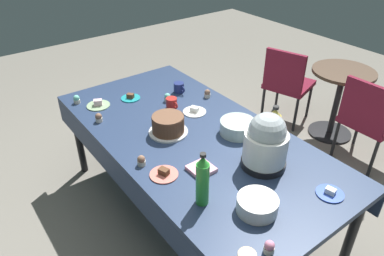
{
  "coord_description": "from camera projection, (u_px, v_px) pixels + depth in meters",
  "views": [
    {
      "loc": [
        1.66,
        -1.24,
        2.12
      ],
      "look_at": [
        0.0,
        0.0,
        0.8
      ],
      "focal_mm": 33.85,
      "sensor_mm": 36.0,
      "label": 1
    }
  ],
  "objects": [
    {
      "name": "ground",
      "position": [
        192.0,
        213.0,
        2.88
      ],
      "size": [
        9.0,
        9.0,
        0.0
      ],
      "primitive_type": "plane",
      "color": "slate"
    },
    {
      "name": "potluck_table",
      "position": [
        192.0,
        142.0,
        2.51
      ],
      "size": [
        2.2,
        1.1,
        0.75
      ],
      "color": "navy",
      "rests_on": "ground"
    },
    {
      "name": "frosted_layer_cake",
      "position": [
        168.0,
        125.0,
        2.46
      ],
      "size": [
        0.27,
        0.27,
        0.13
      ],
      "color": "silver",
      "rests_on": "potluck_table"
    },
    {
      "name": "slow_cooker",
      "position": [
        266.0,
        143.0,
        2.1
      ],
      "size": [
        0.27,
        0.27,
        0.36
      ],
      "color": "black",
      "rests_on": "potluck_table"
    },
    {
      "name": "glass_salad_bowl",
      "position": [
        238.0,
        127.0,
        2.47
      ],
      "size": [
        0.24,
        0.24,
        0.09
      ],
      "primitive_type": "cylinder",
      "color": "#B2C6BC",
      "rests_on": "potluck_table"
    },
    {
      "name": "ceramic_snack_bowl",
      "position": [
        257.0,
        205.0,
        1.85
      ],
      "size": [
        0.21,
        0.21,
        0.08
      ],
      "primitive_type": "cylinder",
      "color": "silver",
      "rests_on": "potluck_table"
    },
    {
      "name": "dessert_plate_sage",
      "position": [
        98.0,
        104.0,
        2.81
      ],
      "size": [
        0.18,
        0.18,
        0.05
      ],
      "color": "#8CA87F",
      "rests_on": "potluck_table"
    },
    {
      "name": "dessert_plate_cobalt",
      "position": [
        330.0,
        193.0,
        1.97
      ],
      "size": [
        0.15,
        0.15,
        0.04
      ],
      "color": "#2D4CB2",
      "rests_on": "potluck_table"
    },
    {
      "name": "dessert_plate_white",
      "position": [
        195.0,
        111.0,
        2.72
      ],
      "size": [
        0.18,
        0.18,
        0.05
      ],
      "color": "white",
      "rests_on": "potluck_table"
    },
    {
      "name": "dessert_plate_coral",
      "position": [
        164.0,
        174.0,
        2.11
      ],
      "size": [
        0.17,
        0.17,
        0.05
      ],
      "color": "#E07266",
      "rests_on": "potluck_table"
    },
    {
      "name": "dessert_plate_teal",
      "position": [
        131.0,
        97.0,
        2.91
      ],
      "size": [
        0.15,
        0.15,
        0.04
      ],
      "color": "teal",
      "rests_on": "potluck_table"
    },
    {
      "name": "cupcake_lemon",
      "position": [
        77.0,
        99.0,
        2.84
      ],
      "size": [
        0.05,
        0.05,
        0.07
      ],
      "color": "beige",
      "rests_on": "potluck_table"
    },
    {
      "name": "cupcake_mint",
      "position": [
        141.0,
        161.0,
        2.17
      ],
      "size": [
        0.05,
        0.05,
        0.07
      ],
      "color": "beige",
      "rests_on": "potluck_table"
    },
    {
      "name": "cupcake_berry",
      "position": [
        167.0,
        97.0,
        2.86
      ],
      "size": [
        0.05,
        0.05,
        0.07
      ],
      "color": "beige",
      "rests_on": "potluck_table"
    },
    {
      "name": "cupcake_vanilla",
      "position": [
        99.0,
        118.0,
        2.6
      ],
      "size": [
        0.05,
        0.05,
        0.07
      ],
      "color": "beige",
      "rests_on": "potluck_table"
    },
    {
      "name": "cupcake_rose",
      "position": [
        269.0,
        247.0,
        1.64
      ],
      "size": [
        0.05,
        0.05,
        0.07
      ],
      "color": "beige",
      "rests_on": "potluck_table"
    },
    {
      "name": "cupcake_cocoa",
      "position": [
        207.0,
        94.0,
        2.92
      ],
      "size": [
        0.05,
        0.05,
        0.07
      ],
      "color": "beige",
      "rests_on": "potluck_table"
    },
    {
      "name": "soda_bottle_ginger_ale",
      "position": [
        273.0,
        126.0,
        2.33
      ],
      "size": [
        0.08,
        0.08,
        0.27
      ],
      "color": "gold",
      "rests_on": "potluck_table"
    },
    {
      "name": "soda_bottle_lime_soda",
      "position": [
        203.0,
        181.0,
        1.84
      ],
      "size": [
        0.07,
        0.07,
        0.32
      ],
      "color": "green",
      "rests_on": "potluck_table"
    },
    {
      "name": "coffee_mug_red",
      "position": [
        172.0,
        103.0,
        2.77
      ],
      "size": [
        0.12,
        0.08,
        0.08
      ],
      "color": "#B2231E",
      "rests_on": "potluck_table"
    },
    {
      "name": "coffee_mug_navy",
      "position": [
        179.0,
        88.0,
        2.99
      ],
      "size": [
        0.12,
        0.09,
        0.08
      ],
      "color": "navy",
      "rests_on": "potluck_table"
    },
    {
      "name": "paper_napkin_stack",
      "position": [
        201.0,
        169.0,
        2.14
      ],
      "size": [
        0.14,
        0.14,
        0.02
      ],
      "primitive_type": "cube",
      "rotation": [
        0.0,
        0.0,
        0.01
      ],
      "color": "pink",
      "rests_on": "potluck_table"
    },
    {
      "name": "maroon_chair_left",
      "position": [
        287.0,
        81.0,
        3.8
      ],
      "size": [
        0.55,
        0.55,
        0.85
      ],
      "color": "maroon",
      "rests_on": "ground"
    },
    {
      "name": "maroon_chair_right",
      "position": [
        369.0,
        117.0,
        3.17
      ],
      "size": [
        0.44,
        0.44,
        0.85
      ],
      "color": "maroon",
      "rests_on": "ground"
    },
    {
      "name": "round_cafe_table",
      "position": [
        339.0,
        91.0,
        3.59
      ],
      "size": [
        0.6,
        0.6,
        0.72
      ],
      "color": "#473323",
      "rests_on": "ground"
    }
  ]
}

